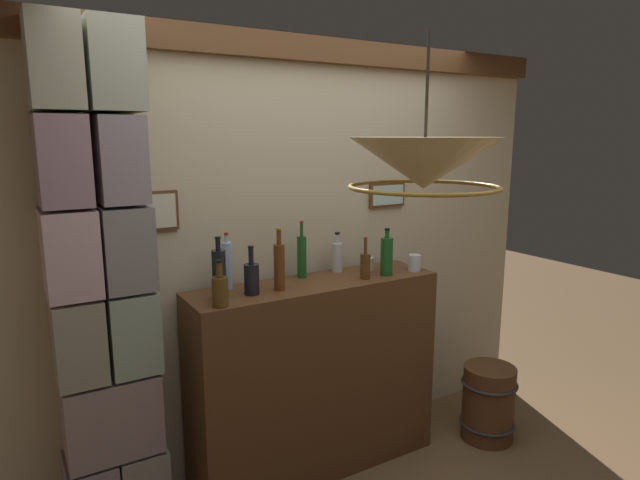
{
  "coord_description": "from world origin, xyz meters",
  "views": [
    {
      "loc": [
        -1.49,
        -1.7,
        1.95
      ],
      "look_at": [
        0.0,
        0.77,
        1.39
      ],
      "focal_mm": 30.17,
      "sensor_mm": 36.0,
      "label": 1
    }
  ],
  "objects_px": {
    "wooden_barrel": "(488,403)",
    "glass_tumbler_highball": "(367,264)",
    "liquor_bottle_brandy": "(219,274)",
    "liquor_bottle_sherry": "(252,278)",
    "liquor_bottle_amaro": "(227,265)",
    "glass_tumbler_rocks": "(414,263)",
    "liquor_bottle_gin": "(302,256)",
    "liquor_bottle_scotch": "(387,256)",
    "pendant_lamp": "(424,165)",
    "liquor_bottle_port": "(279,265)",
    "liquor_bottle_whiskey": "(220,290)",
    "liquor_bottle_rye": "(365,265)",
    "liquor_bottle_tequila": "(337,256)"
  },
  "relations": [
    {
      "from": "liquor_bottle_gin",
      "to": "glass_tumbler_rocks",
      "type": "xyz_separation_m",
      "value": [
        0.66,
        -0.22,
        -0.08
      ]
    },
    {
      "from": "liquor_bottle_whiskey",
      "to": "glass_tumbler_highball",
      "type": "bearing_deg",
      "value": 11.28
    },
    {
      "from": "liquor_bottle_gin",
      "to": "glass_tumbler_highball",
      "type": "relative_size",
      "value": 4.07
    },
    {
      "from": "liquor_bottle_gin",
      "to": "glass_tumbler_rocks",
      "type": "height_order",
      "value": "liquor_bottle_gin"
    },
    {
      "from": "liquor_bottle_sherry",
      "to": "glass_tumbler_highball",
      "type": "distance_m",
      "value": 0.82
    },
    {
      "from": "glass_tumbler_highball",
      "to": "liquor_bottle_whiskey",
      "type": "bearing_deg",
      "value": -168.72
    },
    {
      "from": "liquor_bottle_whiskey",
      "to": "liquor_bottle_tequila",
      "type": "bearing_deg",
      "value": 18.37
    },
    {
      "from": "liquor_bottle_sherry",
      "to": "liquor_bottle_rye",
      "type": "bearing_deg",
      "value": -4.28
    },
    {
      "from": "liquor_bottle_gin",
      "to": "glass_tumbler_highball",
      "type": "height_order",
      "value": "liquor_bottle_gin"
    },
    {
      "from": "liquor_bottle_whiskey",
      "to": "liquor_bottle_tequila",
      "type": "distance_m",
      "value": 0.9
    },
    {
      "from": "liquor_bottle_whiskey",
      "to": "glass_tumbler_rocks",
      "type": "relative_size",
      "value": 2.29
    },
    {
      "from": "glass_tumbler_highball",
      "to": "wooden_barrel",
      "type": "height_order",
      "value": "glass_tumbler_highball"
    },
    {
      "from": "liquor_bottle_rye",
      "to": "glass_tumbler_rocks",
      "type": "bearing_deg",
      "value": -1.0
    },
    {
      "from": "liquor_bottle_scotch",
      "to": "liquor_bottle_gin",
      "type": "bearing_deg",
      "value": 155.35
    },
    {
      "from": "liquor_bottle_gin",
      "to": "liquor_bottle_scotch",
      "type": "bearing_deg",
      "value": -24.65
    },
    {
      "from": "liquor_bottle_amaro",
      "to": "glass_tumbler_rocks",
      "type": "relative_size",
      "value": 3.05
    },
    {
      "from": "liquor_bottle_sherry",
      "to": "wooden_barrel",
      "type": "height_order",
      "value": "liquor_bottle_sherry"
    },
    {
      "from": "liquor_bottle_brandy",
      "to": "liquor_bottle_amaro",
      "type": "distance_m",
      "value": 0.19
    },
    {
      "from": "liquor_bottle_brandy",
      "to": "liquor_bottle_sherry",
      "type": "relative_size",
      "value": 1.25
    },
    {
      "from": "liquor_bottle_rye",
      "to": "liquor_bottle_sherry",
      "type": "xyz_separation_m",
      "value": [
        -0.69,
        0.05,
        0.01
      ]
    },
    {
      "from": "liquor_bottle_port",
      "to": "glass_tumbler_highball",
      "type": "xyz_separation_m",
      "value": [
        0.65,
        0.1,
        -0.09
      ]
    },
    {
      "from": "liquor_bottle_scotch",
      "to": "pendant_lamp",
      "type": "xyz_separation_m",
      "value": [
        -0.53,
        -0.89,
        0.59
      ]
    },
    {
      "from": "liquor_bottle_brandy",
      "to": "glass_tumbler_highball",
      "type": "height_order",
      "value": "liquor_bottle_brandy"
    },
    {
      "from": "glass_tumbler_rocks",
      "to": "liquor_bottle_port",
      "type": "bearing_deg",
      "value": 176.58
    },
    {
      "from": "liquor_bottle_rye",
      "to": "liquor_bottle_brandy",
      "type": "xyz_separation_m",
      "value": [
        -0.86,
        0.06,
        0.05
      ]
    },
    {
      "from": "liquor_bottle_sherry",
      "to": "glass_tumbler_highball",
      "type": "height_order",
      "value": "liquor_bottle_sherry"
    },
    {
      "from": "liquor_bottle_brandy",
      "to": "glass_tumbler_rocks",
      "type": "height_order",
      "value": "liquor_bottle_brandy"
    },
    {
      "from": "liquor_bottle_scotch",
      "to": "wooden_barrel",
      "type": "distance_m",
      "value": 1.24
    },
    {
      "from": "liquor_bottle_rye",
      "to": "liquor_bottle_tequila",
      "type": "height_order",
      "value": "liquor_bottle_rye"
    },
    {
      "from": "liquor_bottle_rye",
      "to": "glass_tumbler_rocks",
      "type": "xyz_separation_m",
      "value": [
        0.36,
        -0.01,
        -0.03
      ]
    },
    {
      "from": "liquor_bottle_amaro",
      "to": "liquor_bottle_tequila",
      "type": "distance_m",
      "value": 0.71
    },
    {
      "from": "liquor_bottle_tequila",
      "to": "liquor_bottle_port",
      "type": "relative_size",
      "value": 0.71
    },
    {
      "from": "liquor_bottle_scotch",
      "to": "glass_tumbler_highball",
      "type": "distance_m",
      "value": 0.16
    },
    {
      "from": "liquor_bottle_rye",
      "to": "liquor_bottle_scotch",
      "type": "distance_m",
      "value": 0.16
    },
    {
      "from": "glass_tumbler_highball",
      "to": "pendant_lamp",
      "type": "distance_m",
      "value": 1.32
    },
    {
      "from": "wooden_barrel",
      "to": "glass_tumbler_highball",
      "type": "bearing_deg",
      "value": 151.79
    },
    {
      "from": "liquor_bottle_rye",
      "to": "liquor_bottle_brandy",
      "type": "relative_size",
      "value": 0.76
    },
    {
      "from": "glass_tumbler_rocks",
      "to": "wooden_barrel",
      "type": "height_order",
      "value": "glass_tumbler_rocks"
    },
    {
      "from": "liquor_bottle_amaro",
      "to": "liquor_bottle_port",
      "type": "xyz_separation_m",
      "value": [
        0.23,
        -0.17,
        0.0
      ]
    },
    {
      "from": "liquor_bottle_brandy",
      "to": "liquor_bottle_scotch",
      "type": "height_order",
      "value": "liquor_bottle_brandy"
    },
    {
      "from": "liquor_bottle_whiskey",
      "to": "liquor_bottle_port",
      "type": "height_order",
      "value": "liquor_bottle_port"
    },
    {
      "from": "liquor_bottle_rye",
      "to": "wooden_barrel",
      "type": "bearing_deg",
      "value": -15.65
    },
    {
      "from": "liquor_bottle_amaro",
      "to": "liquor_bottle_scotch",
      "type": "xyz_separation_m",
      "value": [
        0.91,
        -0.21,
        -0.02
      ]
    },
    {
      "from": "pendant_lamp",
      "to": "liquor_bottle_rye",
      "type": "bearing_deg",
      "value": 67.13
    },
    {
      "from": "liquor_bottle_gin",
      "to": "liquor_bottle_port",
      "type": "height_order",
      "value": "liquor_bottle_port"
    },
    {
      "from": "pendant_lamp",
      "to": "wooden_barrel",
      "type": "distance_m",
      "value": 2.11
    },
    {
      "from": "liquor_bottle_port",
      "to": "liquor_bottle_sherry",
      "type": "bearing_deg",
      "value": 178.4
    },
    {
      "from": "liquor_bottle_gin",
      "to": "liquor_bottle_tequila",
      "type": "xyz_separation_m",
      "value": [
        0.25,
        0.01,
        -0.03
      ]
    },
    {
      "from": "liquor_bottle_gin",
      "to": "pendant_lamp",
      "type": "bearing_deg",
      "value": -93.92
    },
    {
      "from": "liquor_bottle_tequila",
      "to": "glass_tumbler_rocks",
      "type": "distance_m",
      "value": 0.47
    }
  ]
}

